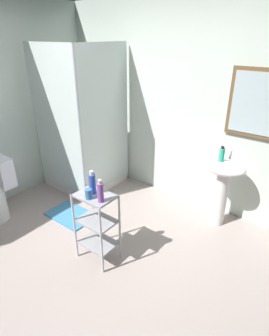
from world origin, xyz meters
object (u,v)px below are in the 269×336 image
(shower_stall, at_px, (85,157))
(bath_mat, at_px, (71,215))
(shampoo_bottle_blue, at_px, (92,184))
(hand_soap_bottle, at_px, (222,154))
(storage_cart, at_px, (97,222))
(pedestal_sink, at_px, (223,181))
(rinse_cup, at_px, (89,194))
(conditioner_bottle_purple, at_px, (100,192))

(shower_stall, xyz_separation_m, bath_mat, (0.41, -0.67, -0.45))
(shampoo_bottle_blue, bearing_deg, hand_soap_bottle, 60.80)
(storage_cart, relative_size, shampoo_bottle_blue, 3.19)
(pedestal_sink, relative_size, hand_soap_bottle, 4.64)
(hand_soap_bottle, bearing_deg, storage_cart, -117.69)
(storage_cart, bearing_deg, hand_soap_bottle, 62.31)
(pedestal_sink, distance_m, rinse_cup, 1.57)
(storage_cart, distance_m, bath_mat, 0.95)
(hand_soap_bottle, relative_size, conditioner_bottle_purple, 0.81)
(hand_soap_bottle, height_order, shampoo_bottle_blue, hand_soap_bottle)
(shower_stall, xyz_separation_m, rinse_cup, (1.20, -1.05, 0.32))
(storage_cart, bearing_deg, pedestal_sink, 60.27)
(storage_cart, bearing_deg, bath_mat, 158.79)
(storage_cart, distance_m, hand_soap_bottle, 1.53)
(shower_stall, relative_size, bath_mat, 3.33)
(storage_cart, distance_m, shampoo_bottle_blue, 0.41)
(hand_soap_bottle, bearing_deg, rinse_cup, -116.46)
(storage_cart, height_order, rinse_cup, rinse_cup)
(shampoo_bottle_blue, bearing_deg, pedestal_sink, 58.81)
(pedestal_sink, height_order, conditioner_bottle_purple, conditioner_bottle_purple)
(storage_cart, bearing_deg, shampoo_bottle_blue, 160.97)
(conditioner_bottle_purple, xyz_separation_m, bath_mat, (-0.91, 0.35, -0.83))
(conditioner_bottle_purple, xyz_separation_m, shampoo_bottle_blue, (-0.16, 0.06, 0.01))
(hand_soap_bottle, relative_size, shampoo_bottle_blue, 0.75)
(storage_cart, xyz_separation_m, hand_soap_bottle, (0.68, 1.29, 0.45))
(rinse_cup, bearing_deg, hand_soap_bottle, 63.54)
(storage_cart, height_order, hand_soap_bottle, hand_soap_bottle)
(hand_soap_bottle, bearing_deg, bath_mat, -146.14)
(conditioner_bottle_purple, bearing_deg, shower_stall, 142.18)
(shampoo_bottle_blue, height_order, rinse_cup, shampoo_bottle_blue)
(conditioner_bottle_purple, bearing_deg, hand_soap_bottle, 67.29)
(conditioner_bottle_purple, relative_size, shampoo_bottle_blue, 0.93)
(shampoo_bottle_blue, xyz_separation_m, bath_mat, (-0.75, 0.29, -0.83))
(rinse_cup, bearing_deg, bath_mat, 154.28)
(pedestal_sink, xyz_separation_m, rinse_cup, (-0.74, -1.37, 0.21))
(pedestal_sink, xyz_separation_m, storage_cart, (-0.74, -1.29, -0.14))
(storage_cart, xyz_separation_m, rinse_cup, (-0.00, -0.07, 0.35))
(shower_stall, bearing_deg, shampoo_bottle_blue, -39.79)
(hand_soap_bottle, distance_m, shampoo_bottle_blue, 1.47)
(shower_stall, height_order, conditioner_bottle_purple, shower_stall)
(pedestal_sink, relative_size, conditioner_bottle_purple, 3.74)
(storage_cart, xyz_separation_m, bath_mat, (-0.79, 0.31, -0.43))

